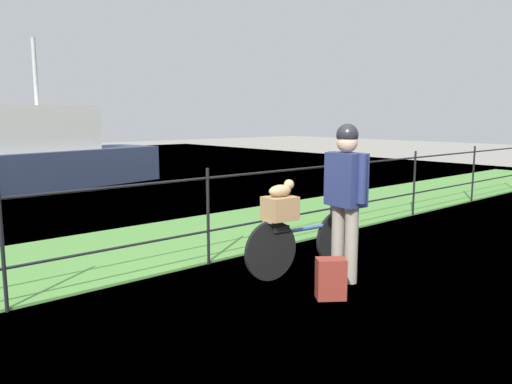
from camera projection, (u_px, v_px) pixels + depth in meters
name	position (u px, v px, depth m)	size (l,w,h in m)	color
ground_plane	(324.00, 307.00, 4.63)	(60.00, 60.00, 0.00)	gray
grass_strip	(157.00, 244.00, 6.88)	(27.00, 2.40, 0.03)	#569342
harbor_water	(9.00, 189.00, 12.14)	(30.00, 30.00, 0.00)	slate
iron_fence	(208.00, 209.00, 5.89)	(18.04, 0.04, 1.16)	black
bicycle_main	(305.00, 243.00, 5.62)	(1.65, 0.26, 0.66)	black
wooden_crate	(280.00, 208.00, 5.35)	(0.34, 0.27, 0.25)	#A87F51
terrier_dog	(282.00, 189.00, 5.33)	(0.32, 0.17, 0.18)	tan
cyclist_person	(346.00, 189.00, 5.25)	(0.30, 0.54, 1.68)	gray
backpack_on_paving	(331.00, 279.00, 4.82)	(0.28, 0.18, 0.40)	maroon
moored_boat_near	(41.00, 159.00, 12.23)	(6.32, 2.99, 3.62)	#2D3856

